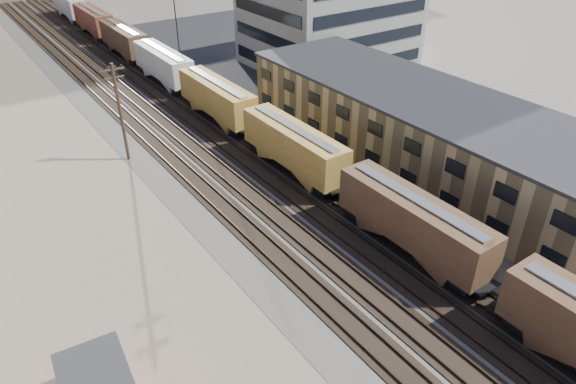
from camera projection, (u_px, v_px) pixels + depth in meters
ballast_bed at (173, 115)px, 61.92m from camera, size 18.00×200.00×0.06m
dirt_yard at (11, 204)px, 45.18m from camera, size 24.00×180.00×0.03m
asphalt_lot at (393, 113)px, 62.30m from camera, size 26.00×120.00×0.04m
rail_tracks at (169, 115)px, 61.61m from camera, size 11.40×200.00×0.24m
freight_train at (188, 79)px, 64.54m from camera, size 3.00×119.74×4.46m
warehouse at (419, 128)px, 50.00m from camera, size 12.40×40.40×7.25m
office_tower at (330, 0)px, 74.21m from camera, size 22.60×18.60×18.45m
utility_pole_north at (120, 111)px, 49.42m from camera, size 2.20×0.32×10.00m
radio_mast at (175, 15)px, 67.02m from camera, size 1.20×0.16×18.00m
parked_car_silver at (566, 185)px, 46.37m from camera, size 5.69×4.05×1.53m
parked_car_blue at (326, 58)px, 78.34m from camera, size 6.34×6.12×1.68m
parked_car_far at (383, 61)px, 77.09m from camera, size 3.52×5.28×1.67m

